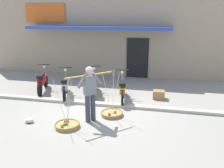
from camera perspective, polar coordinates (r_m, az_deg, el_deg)
ground_plane at (r=7.90m, az=-3.79°, el=-6.96°), size 90.00×90.00×0.00m
sidewalk_curb at (r=8.50m, az=-2.50°, el=-4.83°), size 20.00×0.24×0.10m
fruit_vendor at (r=7.00m, az=-5.34°, el=-1.57°), size 1.11×1.12×1.70m
fruit_basket_left_side at (r=7.04m, az=-10.77°, el=-9.63°), size 0.72×0.72×1.45m
fruit_basket_right_side at (r=7.67m, az=-0.05°, el=-7.06°), size 0.72×0.72×1.45m
motorcycle_nearest_shop at (r=10.26m, az=-16.40°, el=0.61°), size 0.69×1.77×1.09m
motorcycle_second_in_row at (r=9.43m, az=-11.23°, el=-0.39°), size 0.75×1.74×1.09m
motorcycle_third_in_row at (r=9.54m, az=-4.43°, el=0.09°), size 0.62×1.79×1.09m
motorcycle_end_of_row at (r=8.86m, az=2.49°, el=-1.17°), size 0.55×1.81×1.09m
storefront_building at (r=14.75m, az=-0.34°, el=12.43°), size 13.00×6.00×4.20m
plastic_litter_bag at (r=7.62m, az=-19.30°, el=-8.24°), size 0.28×0.22×0.14m
wooden_crate at (r=9.29m, az=11.19°, el=-2.53°), size 0.44×0.36×0.32m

